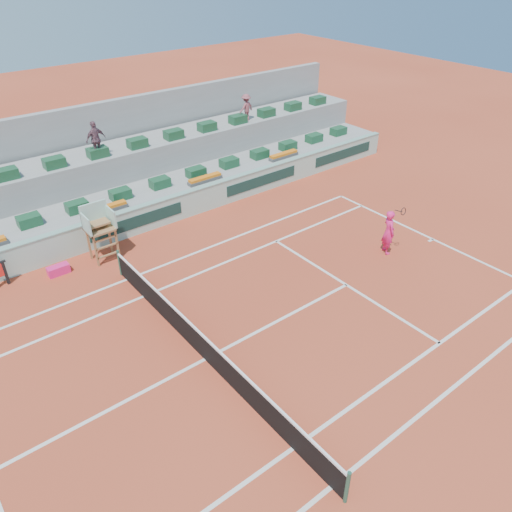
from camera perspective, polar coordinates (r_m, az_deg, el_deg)
name	(u,v)px	position (r m, az deg, el deg)	size (l,w,h in m)	color
ground	(205,359)	(16.00, -5.83, -11.67)	(90.00, 90.00, 0.00)	#A0351F
seating_tier_lower	(73,216)	(23.87, -20.19, 4.32)	(36.00, 4.00, 1.20)	gray
seating_tier_upper	(57,190)	(24.99, -21.80, 7.05)	(36.00, 2.40, 2.60)	gray
stadium_back_wall	(41,161)	(26.10, -23.38, 9.93)	(36.00, 0.40, 4.40)	gray
player_bag	(59,270)	(20.94, -21.64, -1.49)	(0.82, 0.37, 0.37)	#F01F73
spectator_mid	(96,139)	(24.24, -17.83, 12.58)	(0.98, 0.41, 1.67)	#6E4956
spectator_right	(246,107)	(28.34, -1.14, 16.62)	(0.93, 0.53, 1.44)	#8D464D
court_lines	(205,359)	(16.00, -5.84, -11.65)	(23.89, 11.09, 0.01)	silver
tennis_net	(204,347)	(15.64, -5.94, -10.28)	(0.10, 11.97, 1.10)	black
advertising_hoarding	(93,234)	(21.99, -18.13, 2.35)	(36.00, 0.34, 1.26)	#A0C9B7
umpire_chair	(99,225)	(20.72, -17.55, 3.42)	(1.10, 0.90, 2.40)	#8E5F35
seat_row_lower	(77,207)	(22.74, -19.78, 5.32)	(32.90, 0.60, 0.44)	#18482A
seat_row_upper	(54,163)	(23.88, -22.06, 9.87)	(32.90, 0.60, 0.44)	#18482A
flower_planters	(49,226)	(21.74, -22.60, 3.16)	(26.80, 0.36, 0.28)	#494949
tennis_player	(389,232)	(21.13, 14.91, 2.68)	(0.71, 0.98, 2.28)	#F01F73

